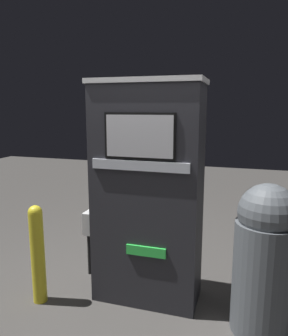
# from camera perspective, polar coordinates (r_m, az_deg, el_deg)

# --- Properties ---
(ground_plane) EXTENTS (14.00, 14.00, 0.00)m
(ground_plane) POSITION_cam_1_polar(r_m,az_deg,el_deg) (3.03, -0.69, -23.39)
(ground_plane) COLOR #423F3D
(gas_pump) EXTENTS (1.01, 0.49, 1.92)m
(gas_pump) POSITION_cam_1_polar(r_m,az_deg,el_deg) (2.83, 0.62, -4.44)
(gas_pump) COLOR #28282D
(gas_pump) RESTS_ON ground_plane
(safety_bollard) EXTENTS (0.12, 0.12, 0.88)m
(safety_bollard) POSITION_cam_1_polar(r_m,az_deg,el_deg) (3.06, -18.05, -13.73)
(safety_bollard) COLOR yellow
(safety_bollard) RESTS_ON ground_plane
(trash_bin) EXTENTS (0.46, 0.46, 1.16)m
(trash_bin) POSITION_cam_1_polar(r_m,az_deg,el_deg) (2.68, 20.26, -14.50)
(trash_bin) COLOR #51565B
(trash_bin) RESTS_ON ground_plane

